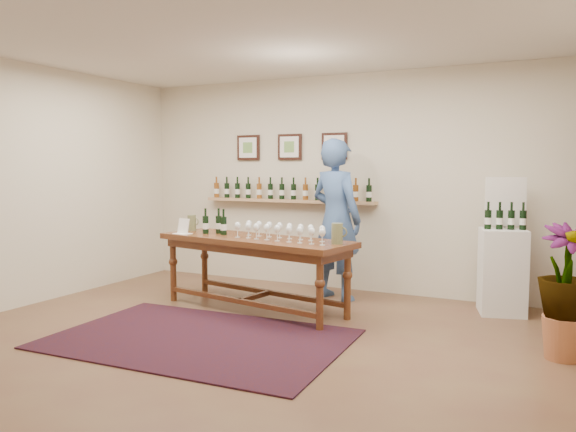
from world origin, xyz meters
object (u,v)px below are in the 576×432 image
at_px(tasting_table, 254,248).
at_px(potted_plant, 565,292).
at_px(display_pedestal, 502,271).
at_px(person, 336,219).

relative_size(tasting_table, potted_plant, 2.45).
relative_size(display_pedestal, person, 0.48).
height_order(tasting_table, person, person).
bearing_deg(display_pedestal, person, -175.36).
bearing_deg(person, tasting_table, 74.67).
relative_size(tasting_table, person, 1.24).
relative_size(tasting_table, display_pedestal, 2.59).
bearing_deg(display_pedestal, potted_plant, -65.60).
height_order(display_pedestal, potted_plant, potted_plant).
bearing_deg(tasting_table, person, 65.78).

